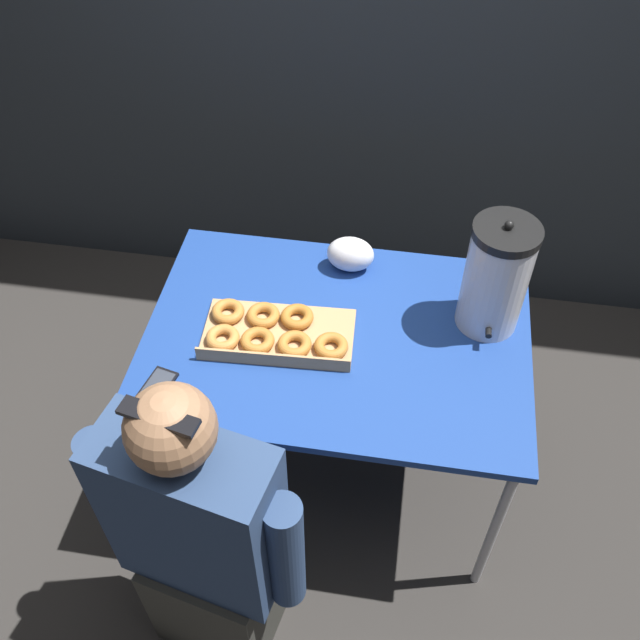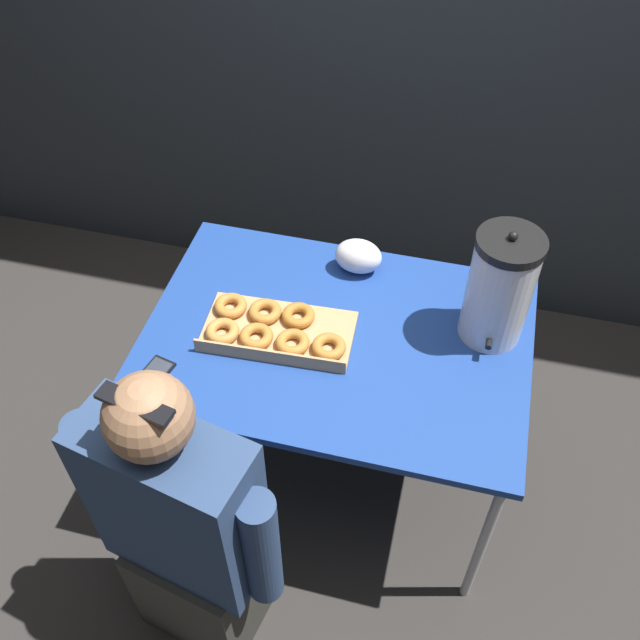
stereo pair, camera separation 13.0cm
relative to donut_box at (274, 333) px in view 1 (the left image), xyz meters
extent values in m
plane|color=#2D2B28|center=(0.19, 0.04, -0.79)|extent=(12.00, 12.00, 0.00)
cube|color=navy|center=(0.19, 0.04, -0.04)|extent=(1.19, 0.84, 0.03)
cylinder|color=#ADADB2|center=(-0.36, -0.33, -0.42)|extent=(0.03, 0.03, 0.74)
cylinder|color=#ADADB2|center=(0.74, -0.33, -0.42)|extent=(0.03, 0.03, 0.74)
cylinder|color=#ADADB2|center=(-0.36, 0.41, -0.42)|extent=(0.03, 0.03, 0.74)
cylinder|color=#ADADB2|center=(0.74, 0.41, -0.42)|extent=(0.03, 0.03, 0.74)
cube|color=tan|center=(0.01, 0.01, -0.01)|extent=(0.48, 0.27, 0.02)
cube|color=tan|center=(0.02, -0.11, 0.01)|extent=(0.46, 0.03, 0.04)
torus|color=#BD7B38|center=(-0.15, -0.05, 0.01)|extent=(0.11, 0.11, 0.03)
torus|color=#B06E2C|center=(-0.04, -0.05, 0.01)|extent=(0.13, 0.13, 0.03)
torus|color=#B16F2C|center=(0.07, -0.05, 0.01)|extent=(0.15, 0.15, 0.03)
torus|color=#AF6D2B|center=(0.18, -0.04, 0.01)|extent=(0.15, 0.15, 0.03)
torus|color=#B47230|center=(-0.16, 0.05, 0.01)|extent=(0.15, 0.15, 0.03)
torus|color=#B16F2C|center=(-0.05, 0.06, 0.01)|extent=(0.13, 0.13, 0.03)
torus|color=#AA6826|center=(0.06, 0.07, 0.01)|extent=(0.15, 0.15, 0.03)
cylinder|color=silver|center=(0.65, 0.18, 0.15)|extent=(0.19, 0.19, 0.35)
cylinder|color=black|center=(0.65, 0.18, 0.34)|extent=(0.20, 0.20, 0.03)
sphere|color=black|center=(0.65, 0.18, 0.37)|extent=(0.03, 0.03, 0.03)
cylinder|color=black|center=(0.65, 0.07, 0.04)|extent=(0.02, 0.05, 0.02)
cube|color=black|center=(-0.30, -0.25, -0.02)|extent=(0.10, 0.15, 0.01)
cube|color=#2D333D|center=(-0.30, -0.25, -0.01)|extent=(0.09, 0.14, 0.00)
ellipsoid|color=white|center=(0.19, 0.35, 0.04)|extent=(0.16, 0.11, 0.12)
cube|color=#33332D|center=(-0.09, -0.61, -0.56)|extent=(0.40, 0.31, 0.46)
cube|color=navy|center=(-0.09, -0.61, -0.04)|extent=(0.48, 0.29, 0.58)
sphere|color=#8E6647|center=(-0.09, -0.61, 0.35)|extent=(0.21, 0.21, 0.21)
cube|color=black|center=(-0.09, -0.63, 0.43)|extent=(0.18, 0.08, 0.01)
cylinder|color=navy|center=(0.16, -0.66, -0.07)|extent=(0.10, 0.10, 0.46)
cylinder|color=navy|center=(-0.33, -0.56, -0.07)|extent=(0.10, 0.10, 0.46)
camera|label=1|loc=(0.37, -1.41, 1.64)|focal=40.00mm
camera|label=2|loc=(0.50, -1.38, 1.64)|focal=40.00mm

